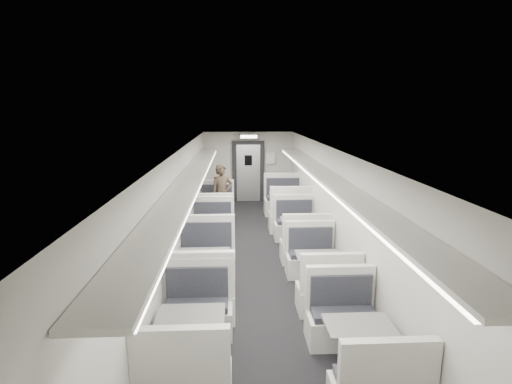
{
  "coord_description": "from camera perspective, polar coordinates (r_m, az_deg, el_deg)",
  "views": [
    {
      "loc": [
        -0.44,
        -7.58,
        3.16
      ],
      "look_at": [
        0.05,
        1.85,
        1.19
      ],
      "focal_mm": 28.0,
      "sensor_mm": 36.0,
      "label": 1
    }
  ],
  "objects": [
    {
      "name": "luggage_rack_left",
      "position": [
        7.43,
        -9.18,
        2.0
      ],
      "size": [
        0.46,
        10.4,
        0.09
      ],
      "color": "silver",
      "rests_on": "room"
    },
    {
      "name": "vestibule_door",
      "position": [
        13.68,
        -1.1,
        2.88
      ],
      "size": [
        1.1,
        0.13,
        2.1
      ],
      "color": "black",
      "rests_on": "room"
    },
    {
      "name": "room",
      "position": [
        7.84,
        0.32,
        -2.69
      ],
      "size": [
        3.24,
        12.24,
        2.64
      ],
      "color": "black",
      "rests_on": "ground"
    },
    {
      "name": "window_d",
      "position": [
        4.85,
        -15.53,
        -10.56
      ],
      "size": [
        0.02,
        1.18,
        0.84
      ],
      "primitive_type": "cube",
      "color": "black",
      "rests_on": "room"
    },
    {
      "name": "booth_right_b",
      "position": [
        9.21,
        6.18,
        -5.97
      ],
      "size": [
        1.0,
        2.02,
        1.08
      ],
      "color": "silver",
      "rests_on": "room"
    },
    {
      "name": "booth_right_c",
      "position": [
        7.22,
        8.92,
        -11.29
      ],
      "size": [
        0.96,
        1.94,
        1.04
      ],
      "color": "silver",
      "rests_on": "room"
    },
    {
      "name": "wall_notice",
      "position": [
        13.65,
        2.05,
        4.8
      ],
      "size": [
        0.32,
        0.02,
        0.4
      ],
      "primitive_type": "cube",
      "color": "silver",
      "rests_on": "room"
    },
    {
      "name": "booth_left_a",
      "position": [
        11.07,
        -5.8,
        -2.88
      ],
      "size": [
        1.02,
        2.06,
        1.1
      ],
      "color": "silver",
      "rests_on": "room"
    },
    {
      "name": "exit_sign",
      "position": [
        13.06,
        -1.05,
        7.93
      ],
      "size": [
        0.62,
        0.12,
        0.16
      ],
      "color": "black",
      "rests_on": "room"
    },
    {
      "name": "passenger",
      "position": [
        11.14,
        -4.88,
        -0.3
      ],
      "size": [
        0.68,
        0.52,
        1.67
      ],
      "primitive_type": "imported",
      "rotation": [
        0.0,
        0.0,
        0.22
      ],
      "color": "black",
      "rests_on": "room"
    },
    {
      "name": "window_c",
      "position": [
        6.9,
        -11.65,
        -3.66
      ],
      "size": [
        0.02,
        1.18,
        0.84
      ],
      "primitive_type": "cube",
      "color": "black",
      "rests_on": "room"
    },
    {
      "name": "window_b",
      "position": [
        9.03,
        -9.6,
        0.05
      ],
      "size": [
        0.02,
        1.18,
        0.84
      ],
      "primitive_type": "cube",
      "color": "black",
      "rests_on": "room"
    },
    {
      "name": "window_a",
      "position": [
        11.18,
        -8.33,
        2.35
      ],
      "size": [
        0.02,
        1.18,
        0.84
      ],
      "primitive_type": "cube",
      "color": "black",
      "rests_on": "room"
    },
    {
      "name": "booth_left_d",
      "position": [
        5.32,
        -9.16,
        -20.11
      ],
      "size": [
        0.99,
        2.01,
        1.08
      ],
      "color": "silver",
      "rests_on": "room"
    },
    {
      "name": "booth_left_b",
      "position": [
        8.95,
        -6.47,
        -6.49
      ],
      "size": [
        1.01,
        2.04,
        1.09
      ],
      "color": "silver",
      "rests_on": "room"
    },
    {
      "name": "luggage_rack_right",
      "position": [
        7.57,
        9.9,
        2.16
      ],
      "size": [
        0.46,
        10.4,
        0.09
      ],
      "color": "silver",
      "rests_on": "room"
    },
    {
      "name": "booth_left_c",
      "position": [
        7.04,
        -7.47,
        -11.5
      ],
      "size": [
        1.07,
        2.17,
        1.16
      ],
      "color": "silver",
      "rests_on": "room"
    },
    {
      "name": "booth_right_d",
      "position": [
        5.26,
        14.35,
        -20.96
      ],
      "size": [
        0.96,
        1.95,
        1.04
      ],
      "color": "silver",
      "rests_on": "room"
    },
    {
      "name": "booth_right_a",
      "position": [
        11.34,
        4.4,
        -2.26
      ],
      "size": [
        1.14,
        2.31,
        1.24
      ],
      "color": "silver",
      "rests_on": "room"
    }
  ]
}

